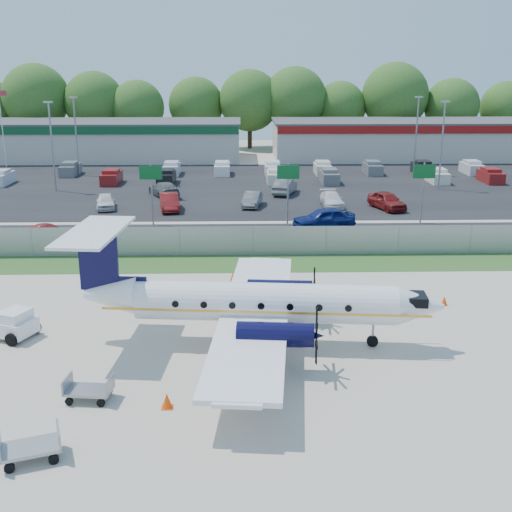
{
  "coord_description": "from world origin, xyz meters",
  "views": [
    {
      "loc": [
        -0.84,
        -28.21,
        12.46
      ],
      "look_at": [
        0.0,
        6.0,
        2.3
      ],
      "focal_mm": 45.0,
      "sensor_mm": 36.0,
      "label": 1
    }
  ],
  "objects_px": {
    "aircraft": "(257,302)",
    "baggage_cart_near": "(89,389)",
    "baggage_cart_far": "(30,447)",
    "pushback_tug": "(9,324)"
  },
  "relations": [
    {
      "from": "baggage_cart_near",
      "to": "baggage_cart_far",
      "type": "height_order",
      "value": "baggage_cart_far"
    },
    {
      "from": "pushback_tug",
      "to": "aircraft",
      "type": "bearing_deg",
      "value": -5.08
    },
    {
      "from": "pushback_tug",
      "to": "baggage_cart_near",
      "type": "height_order",
      "value": "pushback_tug"
    },
    {
      "from": "aircraft",
      "to": "pushback_tug",
      "type": "height_order",
      "value": "aircraft"
    },
    {
      "from": "pushback_tug",
      "to": "baggage_cart_near",
      "type": "bearing_deg",
      "value": -50.2
    },
    {
      "from": "pushback_tug",
      "to": "baggage_cart_near",
      "type": "xyz_separation_m",
      "value": [
        5.15,
        -6.18,
        -0.23
      ]
    },
    {
      "from": "pushback_tug",
      "to": "baggage_cart_far",
      "type": "relative_size",
      "value": 1.36
    },
    {
      "from": "aircraft",
      "to": "baggage_cart_far",
      "type": "relative_size",
      "value": 7.83
    },
    {
      "from": "aircraft",
      "to": "baggage_cart_near",
      "type": "relative_size",
      "value": 9.13
    },
    {
      "from": "aircraft",
      "to": "baggage_cart_far",
      "type": "xyz_separation_m",
      "value": [
        -7.69,
        -9.05,
        -1.58
      ]
    }
  ]
}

